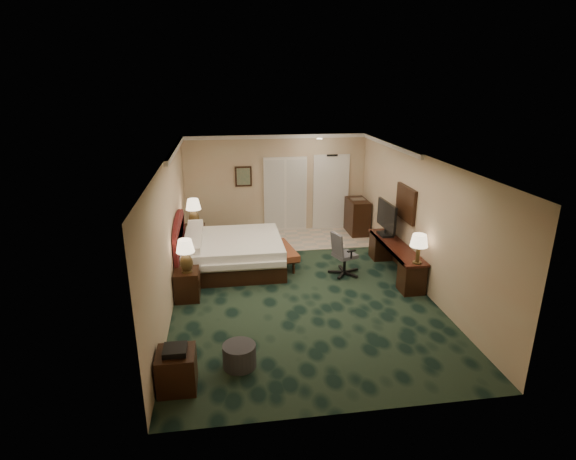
{
  "coord_description": "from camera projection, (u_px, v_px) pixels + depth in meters",
  "views": [
    {
      "loc": [
        -1.44,
        -8.34,
        4.12
      ],
      "look_at": [
        -0.13,
        0.6,
        1.07
      ],
      "focal_mm": 28.0,
      "sensor_mm": 36.0,
      "label": 1
    }
  ],
  "objects": [
    {
      "name": "entry_door",
      "position": [
        331.0,
        193.0,
        12.7
      ],
      "size": [
        1.02,
        0.06,
        2.18
      ],
      "primitive_type": "cube",
      "color": "white",
      "rests_on": "ground"
    },
    {
      "name": "wall_mirror",
      "position": [
        406.0,
        203.0,
        9.74
      ],
      "size": [
        0.05,
        0.95,
        0.75
      ],
      "primitive_type": "cube",
      "color": "white",
      "rests_on": "wall_right"
    },
    {
      "name": "wall_front",
      "position": [
        351.0,
        322.0,
        5.39
      ],
      "size": [
        5.0,
        0.0,
        2.7
      ],
      "primitive_type": "cube",
      "color": "beige",
      "rests_on": "ground"
    },
    {
      "name": "wall_back",
      "position": [
        276.0,
        184.0,
        12.42
      ],
      "size": [
        5.0,
        0.0,
        2.7
      ],
      "primitive_type": "cube",
      "color": "beige",
      "rests_on": "ground"
    },
    {
      "name": "nightstand_near",
      "position": [
        187.0,
        285.0,
        8.78
      ],
      "size": [
        0.47,
        0.54,
        0.59
      ],
      "primitive_type": "cube",
      "color": "black",
      "rests_on": "ground"
    },
    {
      "name": "lamp_far",
      "position": [
        194.0,
        213.0,
        11.0
      ],
      "size": [
        0.45,
        0.45,
        0.7
      ],
      "primitive_type": null,
      "rotation": [
        0.0,
        0.0,
        -0.26
      ],
      "color": "#2F200D",
      "rests_on": "nightstand_far"
    },
    {
      "name": "wall_right",
      "position": [
        418.0,
        220.0,
        9.25
      ],
      "size": [
        0.0,
        7.5,
        2.7
      ],
      "primitive_type": "cube",
      "color": "beige",
      "rests_on": "ground"
    },
    {
      "name": "nightstand_far",
      "position": [
        195.0,
        239.0,
        11.19
      ],
      "size": [
        0.52,
        0.6,
        0.65
      ],
      "primitive_type": "cube",
      "color": "black",
      "rests_on": "ground"
    },
    {
      "name": "wall_art",
      "position": [
        243.0,
        176.0,
        12.18
      ],
      "size": [
        0.45,
        0.06,
        0.55
      ],
      "primitive_type": "cube",
      "color": "#43664F",
      "rests_on": "wall_back"
    },
    {
      "name": "bed",
      "position": [
        233.0,
        253.0,
        10.21
      ],
      "size": [
        2.2,
        2.04,
        0.7
      ],
      "primitive_type": "cube",
      "color": "white",
      "rests_on": "ground"
    },
    {
      "name": "crown_molding",
      "position": [
        299.0,
        161.0,
        8.49
      ],
      "size": [
        5.0,
        7.5,
        0.1
      ],
      "primitive_type": null,
      "color": "white",
      "rests_on": "wall_back"
    },
    {
      "name": "tile_patch",
      "position": [
        313.0,
        238.0,
        12.18
      ],
      "size": [
        3.2,
        1.7,
        0.01
      ],
      "primitive_type": "cube",
      "color": "#B4AC9F",
      "rests_on": "ground"
    },
    {
      "name": "lamp_near",
      "position": [
        186.0,
        256.0,
        8.53
      ],
      "size": [
        0.36,
        0.36,
        0.66
      ],
      "primitive_type": null,
      "rotation": [
        0.0,
        0.0,
        0.03
      ],
      "color": "#2F200D",
      "rests_on": "nightstand_near"
    },
    {
      "name": "bed_bench",
      "position": [
        283.0,
        256.0,
        10.41
      ],
      "size": [
        0.63,
        1.31,
        0.43
      ],
      "primitive_type": "cube",
      "rotation": [
        0.0,
        0.0,
        0.16
      ],
      "color": "brown",
      "rests_on": "ground"
    },
    {
      "name": "closet_doors",
      "position": [
        285.0,
        195.0,
        12.51
      ],
      "size": [
        1.2,
        0.06,
        2.1
      ],
      "primitive_type": "cube",
      "color": "silver",
      "rests_on": "ground"
    },
    {
      "name": "desk_lamp",
      "position": [
        418.0,
        249.0,
        8.74
      ],
      "size": [
        0.37,
        0.37,
        0.61
      ],
      "primitive_type": null,
      "rotation": [
        0.0,
        0.0,
        -0.07
      ],
      "color": "#2F200D",
      "rests_on": "desk"
    },
    {
      "name": "floor",
      "position": [
        298.0,
        287.0,
        9.34
      ],
      "size": [
        5.0,
        7.5,
        0.0
      ],
      "primitive_type": "cube",
      "color": "black",
      "rests_on": "ground"
    },
    {
      "name": "minibar",
      "position": [
        357.0,
        216.0,
        12.49
      ],
      "size": [
        0.51,
        0.91,
        0.96
      ],
      "primitive_type": "cube",
      "color": "black",
      "rests_on": "ground"
    },
    {
      "name": "wall_left",
      "position": [
        170.0,
        232.0,
        8.56
      ],
      "size": [
        0.0,
        7.5,
        2.7
      ],
      "primitive_type": "cube",
      "color": "beige",
      "rests_on": "ground"
    },
    {
      "name": "headboard",
      "position": [
        180.0,
        245.0,
        9.72
      ],
      "size": [
        0.12,
        2.0,
        1.4
      ],
      "primitive_type": null,
      "color": "#45100D",
      "rests_on": "ground"
    },
    {
      "name": "ottoman",
      "position": [
        239.0,
        356.0,
        6.73
      ],
      "size": [
        0.64,
        0.64,
        0.36
      ],
      "primitive_type": "cylinder",
      "rotation": [
        0.0,
        0.0,
        -0.35
      ],
      "color": "#2B2B2C",
      "rests_on": "ground"
    },
    {
      "name": "side_table",
      "position": [
        177.0,
        370.0,
        6.22
      ],
      "size": [
        0.53,
        0.53,
        0.57
      ],
      "primitive_type": "cube",
      "color": "black",
      "rests_on": "ground"
    },
    {
      "name": "ceiling",
      "position": [
        299.0,
        158.0,
        8.47
      ],
      "size": [
        5.0,
        7.5,
        0.0
      ],
      "primitive_type": "cube",
      "color": "white",
      "rests_on": "wall_back"
    },
    {
      "name": "desk_chair",
      "position": [
        345.0,
        253.0,
        9.81
      ],
      "size": [
        0.73,
        0.7,
        0.99
      ],
      "primitive_type": null,
      "rotation": [
        0.0,
        0.0,
        0.35
      ],
      "color": "#494755",
      "rests_on": "ground"
    },
    {
      "name": "desk",
      "position": [
        395.0,
        259.0,
        9.9
      ],
      "size": [
        0.5,
        2.32,
        0.67
      ],
      "primitive_type": "cube",
      "color": "black",
      "rests_on": "ground"
    },
    {
      "name": "tv",
      "position": [
        386.0,
        219.0,
        10.29
      ],
      "size": [
        0.11,
        1.02,
        0.79
      ],
      "primitive_type": "cube",
      "rotation": [
        0.0,
        0.0,
        0.02
      ],
      "color": "black",
      "rests_on": "desk"
    }
  ]
}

